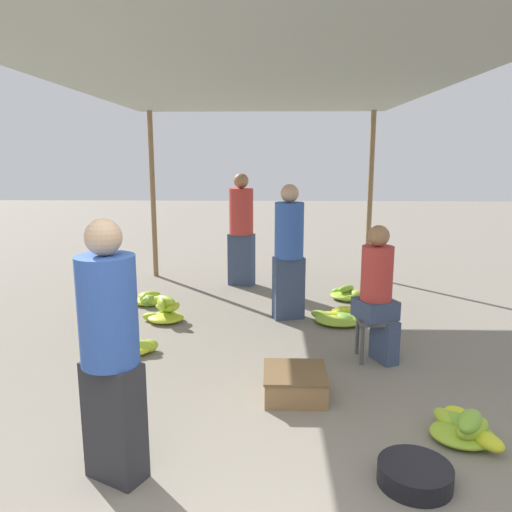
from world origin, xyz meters
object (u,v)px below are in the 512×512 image
Objects in this scene: shopper_walking_mid at (241,228)px; banana_pile_left_1 at (135,347)px; basin_black at (415,474)px; banana_pile_left_0 at (165,311)px; crate_near at (295,383)px; stool at (374,326)px; vendor_foreground at (110,349)px; banana_pile_right_2 at (338,317)px; vendor_seated at (378,291)px; banana_pile_right_0 at (465,428)px; banana_pile_right_1 at (349,295)px; shopper_walking_far at (289,250)px; banana_pile_left_2 at (149,299)px.

banana_pile_left_1 is at bearing -108.83° from shopper_walking_mid.
basin_black is 0.88× the size of banana_pile_left_0.
banana_pile_left_1 is 0.28× the size of shopper_walking_mid.
stool is at bearing 44.40° from crate_near.
banana_pile_left_0 is 0.30× the size of shopper_walking_mid.
vendor_foreground is 2.17m from banana_pile_left_1.
crate_near is at bearing -107.86° from banana_pile_right_2.
banana_pile_right_2 is (-0.21, 1.13, -0.64)m from vendor_seated.
banana_pile_left_0 is at bearing 154.59° from stool.
banana_pile_left_1 is 3.13m from banana_pile_right_0.
basin_black is 0.88× the size of banana_pile_right_1.
shopper_walking_mid reaches higher than shopper_walking_far.
banana_pile_left_2 is 0.33× the size of shopper_walking_far.
banana_pile_left_2 is 4.36m from banana_pile_right_0.
banana_pile_right_1 is (2.05, 3.97, -0.78)m from vendor_foreground.
vendor_seated reaches higher than banana_pile_right_0.
banana_pile_right_0 is 4.69m from shopper_walking_mid.
vendor_foreground is 0.99× the size of shopper_walking_far.
banana_pile_left_0 is 0.99m from banana_pile_left_1.
banana_pile_left_2 is (-0.25, 1.66, 0.01)m from banana_pile_left_1.
banana_pile_left_1 is (-2.40, 0.11, -0.63)m from vendor_seated.
banana_pile_right_1 is at bearing 62.68° from vendor_foreground.
vendor_foreground is 3.06m from banana_pile_left_0.
vendor_seated is at bearing 85.48° from basin_black.
banana_pile_left_0 is (-0.32, 2.96, -0.72)m from vendor_foreground.
basin_black is at bearing -134.83° from banana_pile_right_0.
shopper_walking_far is (1.85, -0.51, 0.78)m from banana_pile_left_2.
shopper_walking_far is (0.02, 2.04, 0.74)m from crate_near.
stool is 2.12m from banana_pile_right_1.
vendor_foreground reaches higher than basin_black.
crate_near is 0.32× the size of shopper_walking_far.
vendor_foreground is at bearing -117.32° from banana_pile_right_1.
vendor_foreground is at bearing -168.68° from banana_pile_right_0.
stool is at bearing 157.46° from vendor_seated.
vendor_seated is at bearing -62.75° from shopper_walking_mid.
banana_pile_left_0 is 2.38m from crate_near.
vendor_foreground is at bearing -96.19° from shopper_walking_mid.
shopper_walking_mid reaches higher than banana_pile_right_0.
stool reaches higher than banana_pile_left_2.
banana_pile_right_1 is 1.45m from shopper_walking_far.
crate_near is at bearing 43.24° from vendor_foreground.
basin_black is 4.01m from banana_pile_right_1.
vendor_seated is 1.97× the size of banana_pile_right_2.
stool is at bearing -25.41° from banana_pile_left_0.
shopper_walking_far is at bearing 168.50° from banana_pile_right_2.
banana_pile_left_1 is (-2.25, 2.00, -0.00)m from basin_black.
vendor_seated is 2.36× the size of banana_pile_right_0.
vendor_seated is at bearing 103.47° from banana_pile_right_0.
shopper_walking_mid is (-1.45, 2.84, 0.54)m from stool.
banana_pile_left_0 is at bearing -115.27° from shopper_walking_mid.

